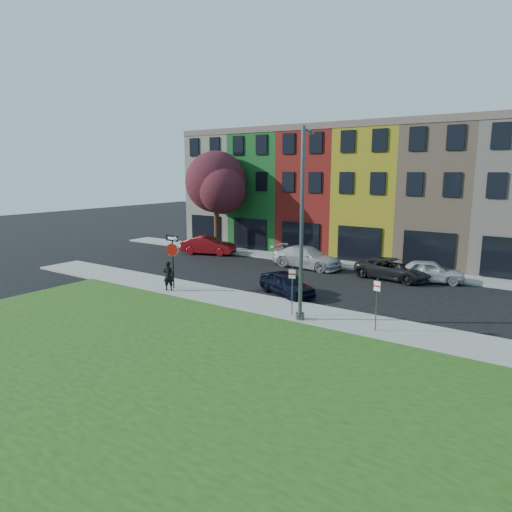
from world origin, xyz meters
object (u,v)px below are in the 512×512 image
Objects in this scene: sedan_near at (287,283)px; street_lamp at (302,225)px; man at (168,276)px; stop_sign at (172,251)px.

street_lamp is (2.81, -3.44, 3.83)m from sedan_near.
sedan_near is (5.88, 3.36, -0.31)m from man.
stop_sign is at bearing -101.73° from man.
street_lamp is at bearing 1.74° from stop_sign.
sedan_near is at bearing 31.11° from stop_sign.
stop_sign is 1.46m from man.
street_lamp is at bearing -116.22° from sedan_near.
man is at bearing 159.93° from street_lamp.
stop_sign is 0.36× the size of street_lamp.
stop_sign reaches higher than man.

